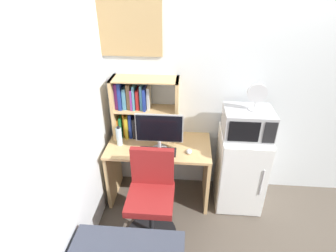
{
  "coord_description": "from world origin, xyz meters",
  "views": [
    {
      "loc": [
        -0.71,
        -2.68,
        2.3
      ],
      "look_at": [
        -0.9,
        -0.32,
        0.97
      ],
      "focal_mm": 28.54,
      "sensor_mm": 36.0,
      "label": 1
    }
  ],
  "objects_px": {
    "keyboard": "(158,152)",
    "microwave": "(248,122)",
    "hutch_bookshelf": "(138,109)",
    "desk_chair": "(151,201)",
    "computer_mouse": "(189,151)",
    "water_bottle": "(119,136)",
    "mini_fridge": "(240,169)",
    "desk_fan": "(257,96)",
    "monitor": "(159,130)",
    "wall_corkboard": "(128,28)"
  },
  "relations": [
    {
      "from": "hutch_bookshelf",
      "to": "keyboard",
      "type": "height_order",
      "value": "hutch_bookshelf"
    },
    {
      "from": "hutch_bookshelf",
      "to": "desk_fan",
      "type": "distance_m",
      "value": 1.22
    },
    {
      "from": "computer_mouse",
      "to": "water_bottle",
      "type": "distance_m",
      "value": 0.75
    },
    {
      "from": "monitor",
      "to": "desk_chair",
      "type": "relative_size",
      "value": 0.53
    },
    {
      "from": "hutch_bookshelf",
      "to": "computer_mouse",
      "type": "bearing_deg",
      "value": -28.43
    },
    {
      "from": "desk_fan",
      "to": "desk_chair",
      "type": "xyz_separation_m",
      "value": [
        -0.95,
        -0.51,
        -0.91
      ]
    },
    {
      "from": "microwave",
      "to": "wall_corkboard",
      "type": "distance_m",
      "value": 1.49
    },
    {
      "from": "desk_fan",
      "to": "wall_corkboard",
      "type": "xyz_separation_m",
      "value": [
        -1.25,
        0.29,
        0.54
      ]
    },
    {
      "from": "hutch_bookshelf",
      "to": "computer_mouse",
      "type": "distance_m",
      "value": 0.72
    },
    {
      "from": "mini_fridge",
      "to": "water_bottle",
      "type": "bearing_deg",
      "value": -178.86
    },
    {
      "from": "desk_fan",
      "to": "wall_corkboard",
      "type": "relative_size",
      "value": 0.41
    },
    {
      "from": "wall_corkboard",
      "to": "desk_chair",
      "type": "bearing_deg",
      "value": -69.86
    },
    {
      "from": "water_bottle",
      "to": "wall_corkboard",
      "type": "distance_m",
      "value": 1.09
    },
    {
      "from": "desk_fan",
      "to": "desk_chair",
      "type": "distance_m",
      "value": 1.41
    },
    {
      "from": "wall_corkboard",
      "to": "monitor",
      "type": "bearing_deg",
      "value": -48.55
    },
    {
      "from": "desk_fan",
      "to": "monitor",
      "type": "bearing_deg",
      "value": -174.8
    },
    {
      "from": "hutch_bookshelf",
      "to": "mini_fridge",
      "type": "height_order",
      "value": "hutch_bookshelf"
    },
    {
      "from": "computer_mouse",
      "to": "microwave",
      "type": "height_order",
      "value": "microwave"
    },
    {
      "from": "keyboard",
      "to": "water_bottle",
      "type": "xyz_separation_m",
      "value": [
        -0.42,
        0.11,
        0.09
      ]
    },
    {
      "from": "keyboard",
      "to": "mini_fridge",
      "type": "distance_m",
      "value": 0.94
    },
    {
      "from": "keyboard",
      "to": "microwave",
      "type": "distance_m",
      "value": 0.95
    },
    {
      "from": "keyboard",
      "to": "computer_mouse",
      "type": "xyz_separation_m",
      "value": [
        0.32,
        0.02,
        0.01
      ]
    },
    {
      "from": "hutch_bookshelf",
      "to": "desk_fan",
      "type": "bearing_deg",
      "value": -9.02
    },
    {
      "from": "water_bottle",
      "to": "microwave",
      "type": "xyz_separation_m",
      "value": [
        1.31,
        0.03,
        0.21
      ]
    },
    {
      "from": "mini_fridge",
      "to": "desk_chair",
      "type": "xyz_separation_m",
      "value": [
        -0.91,
        -0.51,
        -0.03
      ]
    },
    {
      "from": "mini_fridge",
      "to": "monitor",
      "type": "bearing_deg",
      "value": -174.36
    },
    {
      "from": "computer_mouse",
      "to": "desk_chair",
      "type": "distance_m",
      "value": 0.61
    },
    {
      "from": "computer_mouse",
      "to": "desk_chair",
      "type": "height_order",
      "value": "desk_chair"
    },
    {
      "from": "microwave",
      "to": "desk_fan",
      "type": "relative_size",
      "value": 1.76
    },
    {
      "from": "monitor",
      "to": "microwave",
      "type": "distance_m",
      "value": 0.88
    },
    {
      "from": "computer_mouse",
      "to": "monitor",
      "type": "bearing_deg",
      "value": 173.02
    },
    {
      "from": "hutch_bookshelf",
      "to": "desk_chair",
      "type": "height_order",
      "value": "hutch_bookshelf"
    },
    {
      "from": "hutch_bookshelf",
      "to": "water_bottle",
      "type": "bearing_deg",
      "value": -129.62
    },
    {
      "from": "computer_mouse",
      "to": "water_bottle",
      "type": "xyz_separation_m",
      "value": [
        -0.74,
        0.1,
        0.08
      ]
    },
    {
      "from": "water_bottle",
      "to": "mini_fridge",
      "type": "distance_m",
      "value": 1.36
    },
    {
      "from": "keyboard",
      "to": "desk_fan",
      "type": "bearing_deg",
      "value": 8.39
    },
    {
      "from": "monitor",
      "to": "wall_corkboard",
      "type": "distance_m",
      "value": 1.03
    },
    {
      "from": "water_bottle",
      "to": "monitor",
      "type": "bearing_deg",
      "value": -7.89
    },
    {
      "from": "monitor",
      "to": "mini_fridge",
      "type": "relative_size",
      "value": 0.54
    },
    {
      "from": "hutch_bookshelf",
      "to": "computer_mouse",
      "type": "relative_size",
      "value": 8.58
    },
    {
      "from": "keyboard",
      "to": "monitor",
      "type": "bearing_deg",
      "value": 74.41
    },
    {
      "from": "monitor",
      "to": "mini_fridge",
      "type": "height_order",
      "value": "monitor"
    },
    {
      "from": "keyboard",
      "to": "desk_fan",
      "type": "height_order",
      "value": "desk_fan"
    },
    {
      "from": "desk_fan",
      "to": "water_bottle",
      "type": "bearing_deg",
      "value": -179.02
    },
    {
      "from": "desk_chair",
      "to": "wall_corkboard",
      "type": "distance_m",
      "value": 1.68
    },
    {
      "from": "keyboard",
      "to": "water_bottle",
      "type": "distance_m",
      "value": 0.45
    },
    {
      "from": "monitor",
      "to": "wall_corkboard",
      "type": "xyz_separation_m",
      "value": [
        -0.33,
        0.37,
        0.9
      ]
    },
    {
      "from": "hutch_bookshelf",
      "to": "monitor",
      "type": "relative_size",
      "value": 1.45
    },
    {
      "from": "computer_mouse",
      "to": "mini_fridge",
      "type": "xyz_separation_m",
      "value": [
        0.57,
        0.12,
        -0.29
      ]
    },
    {
      "from": "hutch_bookshelf",
      "to": "microwave",
      "type": "height_order",
      "value": "hutch_bookshelf"
    }
  ]
}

